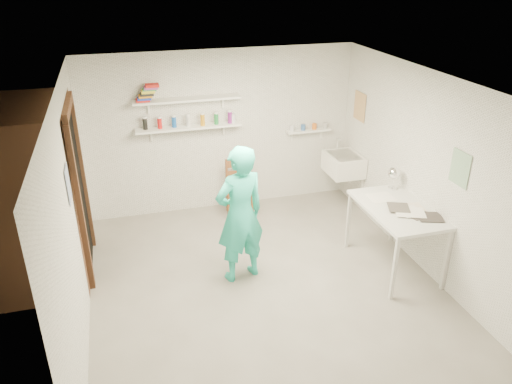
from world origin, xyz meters
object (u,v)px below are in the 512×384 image
object	(u,v)px
wooden_chair	(239,188)
belfast_sink	(343,164)
man	(240,215)
wall_clock	(240,185)
desk_lamp	(394,173)
work_table	(394,238)

from	to	relation	value
wooden_chair	belfast_sink	bearing A→B (deg)	5.31
wooden_chair	man	bearing A→B (deg)	-93.94
wall_clock	wooden_chair	size ratio (longest dim) A/B	0.34
wall_clock	desk_lamp	xyz separation A→B (m)	(2.02, -0.03, -0.07)
man	work_table	bearing A→B (deg)	155.23
work_table	desk_lamp	distance (m)	0.84
man	wall_clock	bearing A→B (deg)	-120.03
wall_clock	work_table	world-z (taller)	wall_clock
man	work_table	xyz separation A→B (m)	(1.87, -0.32, -0.43)
belfast_sink	work_table	size ratio (longest dim) A/B	0.48
wall_clock	desk_lamp	size ratio (longest dim) A/B	1.94
work_table	man	bearing A→B (deg)	170.24
man	work_table	distance (m)	1.94
belfast_sink	man	xyz separation A→B (m)	(-1.98, -1.42, 0.14)
belfast_sink	work_table	bearing A→B (deg)	-93.61
wall_clock	wooden_chair	world-z (taller)	wall_clock
wooden_chair	desk_lamp	world-z (taller)	desk_lamp
belfast_sink	man	size ratio (longest dim) A/B	0.36
wall_clock	desk_lamp	bearing A→B (deg)	-15.96
wall_clock	wooden_chair	xyz separation A→B (m)	(0.32, 1.34, -0.68)
belfast_sink	man	bearing A→B (deg)	-144.25
wall_clock	desk_lamp	world-z (taller)	wall_clock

